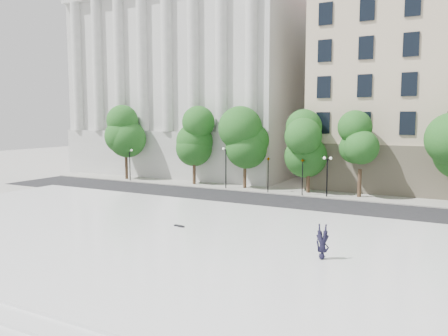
{
  "coord_description": "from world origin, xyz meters",
  "views": [
    {
      "loc": [
        16.04,
        -18.35,
        7.46
      ],
      "look_at": [
        1.0,
        10.0,
        3.88
      ],
      "focal_mm": 35.0,
      "sensor_mm": 36.0,
      "label": 1
    }
  ],
  "objects_px": {
    "traffic_light_west": "(268,158)",
    "person_lying": "(322,254)",
    "skateboard": "(179,226)",
    "traffic_light_east": "(303,159)"
  },
  "relations": [
    {
      "from": "skateboard",
      "to": "traffic_light_east",
      "type": "bearing_deg",
      "value": 90.44
    },
    {
      "from": "skateboard",
      "to": "person_lying",
      "type": "bearing_deg",
      "value": -2.73
    },
    {
      "from": "traffic_light_east",
      "to": "skateboard",
      "type": "xyz_separation_m",
      "value": [
        -2.82,
        -17.24,
        -3.12
      ]
    },
    {
      "from": "person_lying",
      "to": "skateboard",
      "type": "bearing_deg",
      "value": 156.84
    },
    {
      "from": "traffic_light_east",
      "to": "skateboard",
      "type": "height_order",
      "value": "traffic_light_east"
    },
    {
      "from": "traffic_light_west",
      "to": "person_lying",
      "type": "bearing_deg",
      "value": -60.76
    },
    {
      "from": "traffic_light_west",
      "to": "skateboard",
      "type": "relative_size",
      "value": 5.18
    },
    {
      "from": "skateboard",
      "to": "traffic_light_west",
      "type": "bearing_deg",
      "value": 102.29
    },
    {
      "from": "person_lying",
      "to": "skateboard",
      "type": "relative_size",
      "value": 2.23
    },
    {
      "from": "traffic_light_west",
      "to": "person_lying",
      "type": "distance_m",
      "value": 22.52
    }
  ]
}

